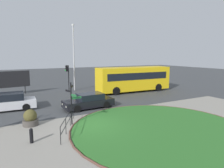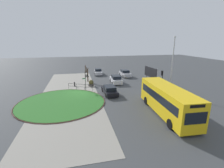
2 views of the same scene
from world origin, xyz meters
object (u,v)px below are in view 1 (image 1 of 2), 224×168
object	(u,v)px
lamppost_tall	(74,56)
planter_near_signpost	(30,118)
signpost_directional	(72,100)
bus_yellow	(133,79)
car_trailing	(9,102)
traffic_light_near	(67,72)
car_oncoming	(89,101)
bollard_foreground	(31,135)
billboard_left	(10,80)

from	to	relation	value
lamppost_tall	planter_near_signpost	bearing A→B (deg)	-120.40
signpost_directional	bus_yellow	xyz separation A→B (m)	(10.97, 8.50, -0.03)
car_trailing	lamppost_tall	world-z (taller)	lamppost_tall
traffic_light_near	planter_near_signpost	xyz separation A→B (m)	(-5.81, -11.04, -2.06)
car_oncoming	lamppost_tall	distance (m)	10.50
car_oncoming	car_trailing	bearing A→B (deg)	-24.55
bollard_foreground	traffic_light_near	size ratio (longest dim) A/B	0.25
car_trailing	signpost_directional	bearing A→B (deg)	124.53
lamppost_tall	planter_near_signpost	xyz separation A→B (m)	(-6.99, -11.92, -4.20)
traffic_light_near	bus_yellow	bearing A→B (deg)	157.37
planter_near_signpost	billboard_left	bearing A→B (deg)	94.08
bus_yellow	traffic_light_near	xyz separation A→B (m)	(-7.79, 3.68, 0.84)
signpost_directional	traffic_light_near	bearing A→B (deg)	75.37
bollard_foreground	traffic_light_near	world-z (taller)	traffic_light_near
car_trailing	bus_yellow	bearing A→B (deg)	-168.30
car_trailing	lamppost_tall	xyz separation A→B (m)	(8.19, 6.84, 4.00)
car_oncoming	traffic_light_near	xyz separation A→B (m)	(0.52, 8.65, 1.93)
car_oncoming	lamppost_tall	bearing A→B (deg)	-102.19
traffic_light_near	lamppost_tall	distance (m)	2.60
car_trailing	billboard_left	size ratio (longest dim) A/B	1.01
lamppost_tall	traffic_light_near	bearing A→B (deg)	-143.32
car_oncoming	lamppost_tall	world-z (taller)	lamppost_tall
car_trailing	billboard_left	bearing A→B (deg)	-89.53
traffic_light_near	billboard_left	bearing A→B (deg)	-8.28
bus_yellow	car_oncoming	size ratio (longest dim) A/B	2.17
bollard_foreground	car_trailing	size ratio (longest dim) A/B	0.19
bus_yellow	planter_near_signpost	size ratio (longest dim) A/B	8.70
signpost_directional	bollard_foreground	size ratio (longest dim) A/B	3.47
bus_yellow	planter_near_signpost	xyz separation A→B (m)	(-13.60, -7.36, -1.22)
planter_near_signpost	lamppost_tall	bearing A→B (deg)	59.60
billboard_left	bus_yellow	bearing A→B (deg)	-25.10
bollard_foreground	bus_yellow	size ratio (longest dim) A/B	0.09
bus_yellow	car_trailing	xyz separation A→B (m)	(-14.79, -2.28, -1.02)
car_trailing	car_oncoming	distance (m)	7.02
car_trailing	planter_near_signpost	size ratio (longest dim) A/B	4.01
car_trailing	traffic_light_near	distance (m)	9.38
car_trailing	lamppost_tall	size ratio (longest dim) A/B	0.52
billboard_left	bollard_foreground	bearing A→B (deg)	-93.94
bus_yellow	car_trailing	bearing A→B (deg)	-168.17
bollard_foreground	bus_yellow	distance (m)	17.38
car_oncoming	signpost_directional	bearing A→B (deg)	50.95
traffic_light_near	planter_near_signpost	size ratio (longest dim) A/B	3.04
car_oncoming	billboard_left	size ratio (longest dim) A/B	1.01
car_oncoming	billboard_left	xyz separation A→B (m)	(-6.17, 9.94, 1.25)
planter_near_signpost	bus_yellow	bearing A→B (deg)	28.41
signpost_directional	billboard_left	distance (m)	13.92
signpost_directional	bollard_foreground	world-z (taller)	signpost_directional
car_trailing	traffic_light_near	size ratio (longest dim) A/B	1.32
car_oncoming	billboard_left	bearing A→B (deg)	-60.22
car_trailing	planter_near_signpost	world-z (taller)	car_trailing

